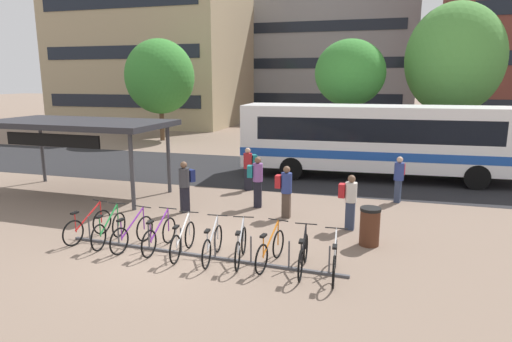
# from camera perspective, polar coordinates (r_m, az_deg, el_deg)

# --- Properties ---
(ground) EXTENTS (200.00, 200.00, 0.00)m
(ground) POSITION_cam_1_polar(r_m,az_deg,el_deg) (11.65, -11.25, -10.17)
(ground) COLOR #7A6656
(bus_lane_asphalt) EXTENTS (80.00, 7.20, 0.01)m
(bus_lane_asphalt) POSITION_cam_1_polar(r_m,az_deg,el_deg) (20.82, 1.67, -0.09)
(bus_lane_asphalt) COLOR #232326
(bus_lane_asphalt) RESTS_ON ground
(city_bus) EXTENTS (12.13, 3.16, 3.20)m
(city_bus) POSITION_cam_1_polar(r_m,az_deg,el_deg) (19.88, 16.08, 4.06)
(city_bus) COLOR white
(city_bus) RESTS_ON ground
(bike_rack) EXTENTS (7.45, 0.43, 0.70)m
(bike_rack) POSITION_cam_1_polar(r_m,az_deg,el_deg) (11.16, -7.56, -10.54)
(bike_rack) COLOR #47474C
(bike_rack) RESTS_ON ground
(parked_bicycle_red_0) EXTENTS (0.52, 1.71, 0.99)m
(parked_bicycle_red_0) POSITION_cam_1_polar(r_m,az_deg,el_deg) (12.91, -21.04, -6.73)
(parked_bicycle_red_0) COLOR black
(parked_bicycle_red_0) RESTS_ON ground
(parked_bicycle_green_1) EXTENTS (0.52, 1.72, 0.99)m
(parked_bicycle_green_1) POSITION_cam_1_polar(r_m,az_deg,el_deg) (12.42, -18.61, -7.28)
(parked_bicycle_green_1) COLOR black
(parked_bicycle_green_1) RESTS_ON ground
(parked_bicycle_purple_2) EXTENTS (0.52, 1.72, 0.99)m
(parked_bicycle_purple_2) POSITION_cam_1_polar(r_m,az_deg,el_deg) (11.95, -15.81, -7.86)
(parked_bicycle_purple_2) COLOR black
(parked_bicycle_purple_2) RESTS_ON ground
(parked_bicycle_purple_3) EXTENTS (0.52, 1.72, 0.99)m
(parked_bicycle_purple_3) POSITION_cam_1_polar(r_m,az_deg,el_deg) (11.63, -12.48, -8.23)
(parked_bicycle_purple_3) COLOR black
(parked_bicycle_purple_3) RESTS_ON ground
(parked_bicycle_white_4) EXTENTS (0.52, 1.72, 0.99)m
(parked_bicycle_white_4) POSITION_cam_1_polar(r_m,az_deg,el_deg) (11.19, -9.52, -8.93)
(parked_bicycle_white_4) COLOR black
(parked_bicycle_white_4) RESTS_ON ground
(parked_bicycle_silver_5) EXTENTS (0.52, 1.72, 0.99)m
(parked_bicycle_silver_5) POSITION_cam_1_polar(r_m,az_deg,el_deg) (10.83, -5.69, -9.54)
(parked_bicycle_silver_5) COLOR black
(parked_bicycle_silver_5) RESTS_ON ground
(parked_bicycle_silver_6) EXTENTS (0.52, 1.71, 0.99)m
(parked_bicycle_silver_6) POSITION_cam_1_polar(r_m,az_deg,el_deg) (10.66, -2.00, -9.86)
(parked_bicycle_silver_6) COLOR black
(parked_bicycle_silver_6) RESTS_ON ground
(parked_bicycle_orange_7) EXTENTS (0.52, 1.71, 0.99)m
(parked_bicycle_orange_7) POSITION_cam_1_polar(r_m,az_deg,el_deg) (10.47, 1.87, -10.26)
(parked_bicycle_orange_7) COLOR black
(parked_bicycle_orange_7) RESTS_ON ground
(parked_bicycle_black_8) EXTENTS (0.52, 1.72, 0.99)m
(parked_bicycle_black_8) POSITION_cam_1_polar(r_m,az_deg,el_deg) (10.23, 6.16, -10.89)
(parked_bicycle_black_8) COLOR black
(parked_bicycle_black_8) RESTS_ON ground
(parked_bicycle_white_9) EXTENTS (0.52, 1.72, 0.99)m
(parked_bicycle_white_9) POSITION_cam_1_polar(r_m,az_deg,el_deg) (10.04, 10.21, -11.46)
(parked_bicycle_white_9) COLOR black
(parked_bicycle_white_9) RESTS_ON ground
(transit_shelter) EXTENTS (6.91, 3.45, 2.81)m
(transit_shelter) POSITION_cam_1_polar(r_m,az_deg,el_deg) (17.63, -22.19, 5.53)
(transit_shelter) COLOR #38383D
(transit_shelter) RESTS_ON ground
(commuter_red_pack_0) EXTENTS (0.52, 0.34, 1.67)m
(commuter_red_pack_0) POSITION_cam_1_polar(r_m,az_deg,el_deg) (13.81, 3.85, -2.25)
(commuter_red_pack_0) COLOR #47382D
(commuter_red_pack_0) RESTS_ON ground
(commuter_teal_pack_1) EXTENTS (0.60, 0.56, 1.70)m
(commuter_teal_pack_1) POSITION_cam_1_polar(r_m,az_deg,el_deg) (17.19, -0.96, 0.68)
(commuter_teal_pack_1) COLOR black
(commuter_teal_pack_1) RESTS_ON ground
(commuter_red_pack_2) EXTENTS (0.42, 0.58, 1.66)m
(commuter_red_pack_2) POSITION_cam_1_polar(r_m,az_deg,el_deg) (16.34, 18.14, -0.63)
(commuter_red_pack_2) COLOR #2D3851
(commuter_red_pack_2) RESTS_ON ground
(commuter_navy_pack_3) EXTENTS (0.54, 0.61, 1.71)m
(commuter_navy_pack_3) POSITION_cam_1_polar(r_m,az_deg,el_deg) (14.54, -9.21, -1.56)
(commuter_navy_pack_3) COLOR black
(commuter_navy_pack_3) RESTS_ON ground
(commuter_red_pack_4) EXTENTS (0.54, 0.36, 1.63)m
(commuter_red_pack_4) POSITION_cam_1_polar(r_m,az_deg,el_deg) (12.98, 12.08, -3.50)
(commuter_red_pack_4) COLOR #2D3851
(commuter_red_pack_4) RESTS_ON ground
(commuter_teal_pack_5) EXTENTS (0.56, 0.39, 1.75)m
(commuter_teal_pack_5) POSITION_cam_1_polar(r_m,az_deg,el_deg) (14.88, 0.09, -0.97)
(commuter_teal_pack_5) COLOR black
(commuter_teal_pack_5) RESTS_ON ground
(trash_bin) EXTENTS (0.55, 0.55, 1.03)m
(trash_bin) POSITION_cam_1_polar(r_m,az_deg,el_deg) (12.02, 14.60, -6.99)
(trash_bin) COLOR #4C2819
(trash_bin) RESTS_ON ground
(street_tree_0) EXTENTS (5.15, 5.15, 8.36)m
(street_tree_0) POSITION_cam_1_polar(r_m,az_deg,el_deg) (26.58, 24.43, 13.11)
(street_tree_0) COLOR brown
(street_tree_0) RESTS_ON ground
(street_tree_1) EXTENTS (4.81, 4.81, 7.06)m
(street_tree_1) POSITION_cam_1_polar(r_m,az_deg,el_deg) (31.97, -12.42, 11.92)
(street_tree_1) COLOR brown
(street_tree_1) RESTS_ON ground
(street_tree_2) EXTENTS (3.85, 3.85, 6.47)m
(street_tree_2) POSITION_cam_1_polar(r_m,az_deg,el_deg) (25.15, 12.16, 12.36)
(street_tree_2) COLOR brown
(street_tree_2) RESTS_ON ground
(building_left_wing) EXTENTS (16.70, 11.93, 16.34)m
(building_left_wing) POSITION_cam_1_polar(r_m,az_deg,el_deg) (45.32, -13.19, 16.48)
(building_left_wing) COLOR tan
(building_left_wing) RESTS_ON ground
(building_centre_block) EXTENTS (19.41, 14.04, 14.92)m
(building_centre_block) POSITION_cam_1_polar(r_m,az_deg,el_deg) (55.16, 9.48, 15.03)
(building_centre_block) COLOR gray
(building_centre_block) RESTS_ON ground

